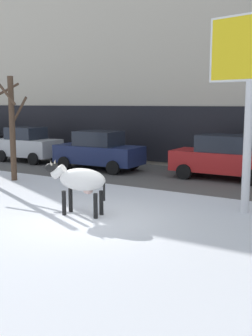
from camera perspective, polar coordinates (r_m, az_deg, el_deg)
name	(u,v)px	position (r m, az deg, el deg)	size (l,w,h in m)	color
ground_plane	(88,220)	(11.41, -5.31, -7.10)	(120.00, 120.00, 0.00)	white
road_strip	(192,179)	(17.64, 9.13, -1.44)	(60.00, 5.60, 0.01)	#514F4C
building_facade	(239,37)	(22.91, 15.23, 17.00)	(44.00, 6.10, 13.00)	#BCB29E
cow_holstein	(81,180)	(11.71, -6.25, -1.67)	(1.94, 0.86, 1.54)	silver
billboard	(251,60)	(12.22, 16.87, 14.06)	(2.51, 0.70, 5.56)	silver
car_silver_hatchback	(28,144)	(23.07, -13.36, 3.17)	(3.54, 1.99, 1.86)	#B7BABF
car_navy_sedan	(99,151)	(19.68, -3.79, 2.38)	(4.24, 2.06, 1.84)	#19234C
car_red_sedan	(223,157)	(17.67, 13.20, 1.42)	(4.24, 2.06, 1.84)	red
bare_tree_right_lot	(12,124)	(17.48, -15.45, 5.85)	(1.44, 1.43, 4.21)	#4C3828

